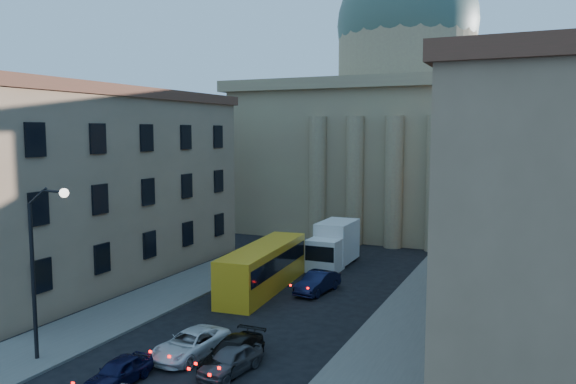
% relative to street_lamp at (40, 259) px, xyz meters
% --- Properties ---
extents(sidewalk_left, '(5.00, 60.00, 0.15)m').
position_rel_street_lamp_xyz_m(sidewalk_left, '(-1.53, 10.00, -5.21)').
color(sidewalk_left, '#595751').
rests_on(sidewalk_left, ground).
extents(sidewalk_right, '(5.00, 60.00, 0.15)m').
position_rel_street_lamp_xyz_m(sidewalk_right, '(15.47, 10.00, -5.21)').
color(sidewalk_right, '#595751').
rests_on(sidewalk_right, ground).
extents(church, '(68.02, 28.76, 36.60)m').
position_rel_street_lamp_xyz_m(church, '(6.97, 47.47, 6.59)').
color(church, '#8A6F55').
rests_on(church, ground).
extents(building_left, '(11.60, 26.60, 14.70)m').
position_rel_street_lamp_xyz_m(building_left, '(-10.03, 14.00, 2.14)').
color(building_left, '#A27E5F').
rests_on(building_left, ground).
extents(street_lamp, '(2.62, 0.44, 8.83)m').
position_rel_street_lamp_xyz_m(street_lamp, '(0.00, 0.00, 0.00)').
color(street_lamp, black).
rests_on(street_lamp, ground).
extents(car_left_near, '(1.46, 3.63, 1.24)m').
position_rel_street_lamp_xyz_m(car_left_near, '(5.05, -0.40, -4.67)').
color(car_left_near, black).
rests_on(car_left_near, ground).
extents(car_left_mid, '(2.60, 4.88, 1.30)m').
position_rel_street_lamp_xyz_m(car_left_mid, '(6.17, 3.69, -4.63)').
color(car_left_mid, silver).
rests_on(car_left_mid, ground).
extents(car_right_mid, '(1.97, 4.63, 1.33)m').
position_rel_street_lamp_xyz_m(car_right_mid, '(8.72, 3.51, -4.62)').
color(car_right_mid, black).
rests_on(car_right_mid, ground).
extents(car_right_far, '(2.02, 3.99, 1.30)m').
position_rel_street_lamp_xyz_m(car_right_far, '(9.06, 2.78, -4.63)').
color(car_right_far, '#444549').
rests_on(car_right_far, ground).
extents(car_right_distant, '(2.12, 4.66, 1.48)m').
position_rel_street_lamp_xyz_m(car_right_distant, '(7.91, 17.03, -4.54)').
color(car_right_distant, black).
rests_on(car_right_distant, ground).
extents(city_bus, '(3.63, 11.69, 3.24)m').
position_rel_street_lamp_xyz_m(city_bus, '(4.08, 16.09, -3.54)').
color(city_bus, gold).
rests_on(city_bus, ground).
extents(box_truck, '(2.71, 6.73, 3.69)m').
position_rel_street_lamp_xyz_m(box_truck, '(6.17, 25.26, -3.54)').
color(box_truck, silver).
rests_on(box_truck, ground).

